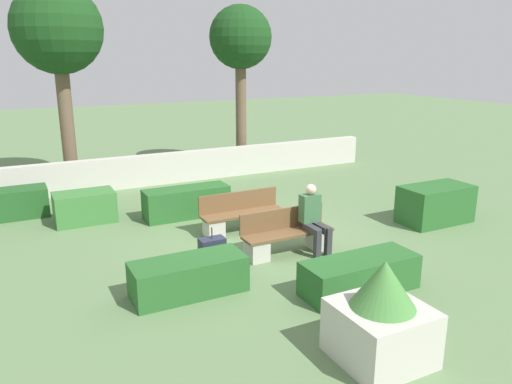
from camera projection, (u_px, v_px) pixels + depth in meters
The scene contains 15 objects.
ground_plane at pixel (267, 241), 10.13m from camera, with size 60.00×60.00×0.00m, color #607F51.
perimeter_wall at pixel (179, 167), 14.72m from camera, with size 12.81×0.30×0.88m.
bench_front at pixel (287, 237), 9.43m from camera, with size 1.80×0.48×0.82m.
bench_left_side at pixel (243, 217), 10.60m from camera, with size 1.82×0.48×0.82m.
person_seated_man at pixel (313, 216), 9.42m from camera, with size 0.38×0.63×1.30m.
hedge_block_near_left at pixel (189, 277), 7.81m from camera, with size 1.79×0.71×0.58m.
hedge_block_near_right at pixel (187, 202), 11.56m from camera, with size 1.97×0.65×0.68m.
hedge_block_mid_left at pixel (9, 204), 11.44m from camera, with size 1.68×0.72×0.68m.
hedge_block_mid_right at pixel (435, 204), 11.15m from camera, with size 1.61×0.87×0.84m.
hedge_block_far_left at pixel (360, 275), 7.89m from camera, with size 1.92×0.71×0.56m.
hedge_block_far_right at pixel (85, 207), 11.18m from camera, with size 1.30×0.78×0.69m.
planter_corner_left at pixel (382, 317), 6.05m from camera, with size 1.06×1.06×1.31m.
suitcase at pixel (212, 254), 8.68m from camera, with size 0.44×0.26×0.79m.
tree_leftmost at pixel (58, 32), 13.49m from camera, with size 2.43×2.43×5.54m.
tree_center_left at pixel (240, 41), 15.50m from camera, with size 1.95×1.95×5.15m.
Camera 1 is at (-4.51, -8.36, 3.65)m, focal length 35.00 mm.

